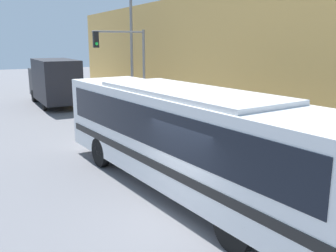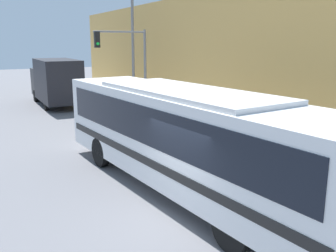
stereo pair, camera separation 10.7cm
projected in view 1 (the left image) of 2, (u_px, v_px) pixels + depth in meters
ground_plane at (180, 220)px, 9.70m from camera, size 120.00×120.00×0.00m
sidewalk at (117, 99)px, 29.57m from camera, size 2.71×70.00×0.13m
building_facade at (189, 55)px, 27.66m from camera, size 6.00×30.68×7.16m
city_bus at (186, 133)px, 11.16m from camera, size 3.76×12.17×3.18m
delivery_truck at (54, 81)px, 26.74m from camera, size 2.43×7.32×3.32m
fire_hydrant at (263, 151)px, 14.13m from camera, size 0.23×0.31×0.72m
traffic_light_pole at (127, 57)px, 22.40m from camera, size 3.28×0.35×5.10m
parking_meter at (171, 107)px, 20.24m from camera, size 0.14×0.14×1.41m
street_lamp at (126, 42)px, 24.46m from camera, size 2.72×0.28×7.33m
pedestrian_near_corner at (152, 94)px, 25.25m from camera, size 0.34×0.34×1.78m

